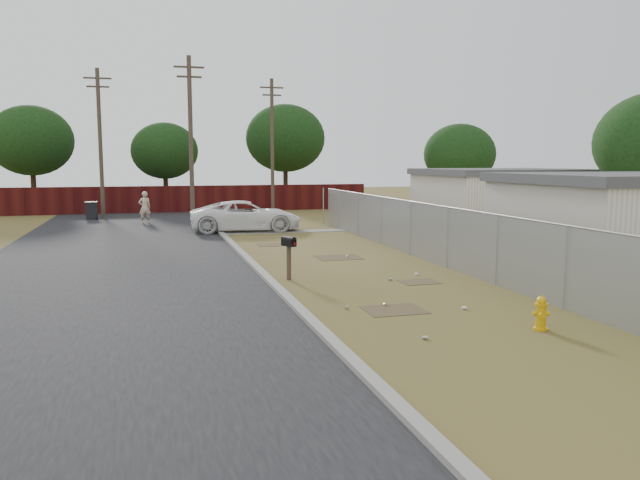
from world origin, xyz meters
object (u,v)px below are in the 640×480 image
object	(u,v)px
trash_bin	(92,210)
pedestrian	(145,207)
mailbox	(289,245)
fire_hydrant	(541,314)
pickup_truck	(246,216)

from	to	relation	value
trash_bin	pedestrian	bearing A→B (deg)	-47.55
mailbox	pedestrian	size ratio (longest dim) A/B	0.72
trash_bin	mailbox	bearing A→B (deg)	-71.61
fire_hydrant	trash_bin	world-z (taller)	trash_bin
mailbox	pickup_truck	world-z (taller)	pickup_truck
fire_hydrant	trash_bin	bearing A→B (deg)	111.28
mailbox	pickup_truck	xyz separation A→B (m)	(0.74, 13.09, -0.27)
pickup_truck	pedestrian	world-z (taller)	pedestrian
fire_hydrant	mailbox	distance (m)	7.79
fire_hydrant	mailbox	world-z (taller)	mailbox
mailbox	trash_bin	xyz separation A→B (m)	(-7.21, 21.68, -0.48)
fire_hydrant	pickup_truck	world-z (taller)	pickup_truck
pickup_truck	pedestrian	distance (m)	7.16
fire_hydrant	pickup_truck	xyz separation A→B (m)	(-3.12, 19.83, 0.41)
mailbox	trash_bin	world-z (taller)	mailbox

